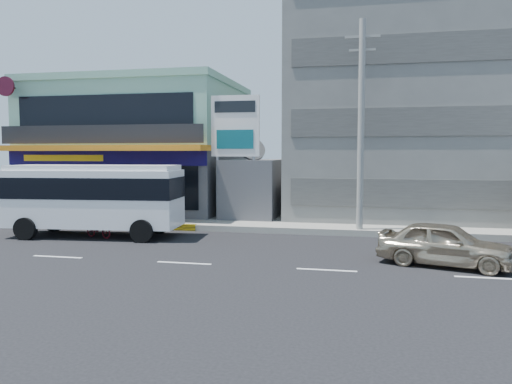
% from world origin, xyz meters
% --- Properties ---
extents(ground, '(120.00, 120.00, 0.00)m').
position_xyz_m(ground, '(0.00, 0.00, 0.00)').
color(ground, black).
rests_on(ground, ground).
extents(sidewalk, '(70.00, 5.00, 0.30)m').
position_xyz_m(sidewalk, '(5.00, 9.50, 0.15)').
color(sidewalk, gray).
rests_on(sidewalk, ground).
extents(shop_building, '(12.40, 11.70, 8.00)m').
position_xyz_m(shop_building, '(-8.00, 13.95, 4.00)').
color(shop_building, '#48484D').
rests_on(shop_building, ground).
extents(concrete_building, '(16.00, 12.00, 14.00)m').
position_xyz_m(concrete_building, '(10.00, 15.00, 7.00)').
color(concrete_building, slate).
rests_on(concrete_building, ground).
extents(gap_structure, '(3.00, 6.00, 3.50)m').
position_xyz_m(gap_structure, '(0.00, 12.00, 1.75)').
color(gap_structure, '#48484D').
rests_on(gap_structure, ground).
extents(satellite_dish, '(1.50, 1.50, 0.15)m').
position_xyz_m(satellite_dish, '(0.00, 11.00, 3.58)').
color(satellite_dish, slate).
rests_on(satellite_dish, gap_structure).
extents(billboard, '(2.60, 0.18, 6.90)m').
position_xyz_m(billboard, '(-0.50, 9.20, 4.93)').
color(billboard, gray).
rests_on(billboard, ground).
extents(utility_pole_near, '(1.60, 0.30, 10.00)m').
position_xyz_m(utility_pole_near, '(6.00, 7.40, 5.15)').
color(utility_pole_near, '#999993').
rests_on(utility_pole_near, ground).
extents(minibus, '(8.13, 3.34, 3.32)m').
position_xyz_m(minibus, '(-6.01, 4.46, 1.98)').
color(minibus, white).
rests_on(minibus, ground).
extents(sedan, '(4.82, 3.05, 1.53)m').
position_xyz_m(sedan, '(8.92, 1.50, 0.76)').
color(sedan, '#BCAB8F').
rests_on(sedan, ground).
extents(motorcycle_rider, '(1.64, 1.03, 1.99)m').
position_xyz_m(motorcycle_rider, '(-5.70, 4.21, 0.66)').
color(motorcycle_rider, maroon).
rests_on(motorcycle_rider, ground).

